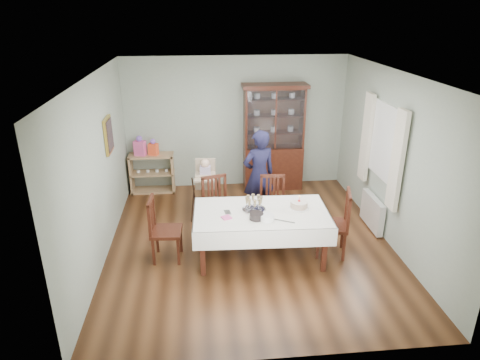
{
  "coord_description": "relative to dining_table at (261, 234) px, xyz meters",
  "views": [
    {
      "loc": [
        -0.75,
        -6.04,
        3.59
      ],
      "look_at": [
        -0.14,
        0.2,
        1.03
      ],
      "focal_mm": 32.0,
      "sensor_mm": 36.0,
      "label": 1
    }
  ],
  "objects": [
    {
      "name": "curtain_right",
      "position": [
        2.05,
        1.34,
        1.07
      ],
      "size": [
        0.07,
        0.3,
        1.55
      ],
      "primitive_type": "cube",
      "color": "silver",
      "rests_on": "room_shell"
    },
    {
      "name": "woman",
      "position": [
        0.15,
        1.32,
        0.43
      ],
      "size": [
        0.69,
        0.55,
        1.64
      ],
      "primitive_type": "imported",
      "rotation": [
        0.0,
        0.0,
        3.43
      ],
      "color": "black",
      "rests_on": "floor"
    },
    {
      "name": "chair_end_right",
      "position": [
        1.11,
        -0.01,
        -0.07
      ],
      "size": [
        0.57,
        0.57,
        1.05
      ],
      "rotation": [
        0.0,
        0.0,
        -1.82
      ],
      "color": "#451F11",
      "rests_on": "floor"
    },
    {
      "name": "chair_end_left",
      "position": [
        -1.43,
        0.08,
        -0.09
      ],
      "size": [
        0.48,
        0.48,
        1.0
      ],
      "rotation": [
        0.0,
        0.0,
        1.5
      ],
      "color": "#451F11",
      "rests_on": "floor"
    },
    {
      "name": "window",
      "position": [
        2.11,
        0.72,
        1.17
      ],
      "size": [
        0.04,
        1.02,
        1.22
      ],
      "primitive_type": "cube",
      "color": "white",
      "rests_on": "room_shell"
    },
    {
      "name": "gift_bag_pink",
      "position": [
        -2.06,
        2.68,
        0.6
      ],
      "size": [
        0.25,
        0.2,
        0.41
      ],
      "color": "#E05294",
      "rests_on": "sideboard"
    },
    {
      "name": "plate_stack_white",
      "position": [
        0.04,
        -0.28,
        0.42
      ],
      "size": [
        0.26,
        0.26,
        0.09
      ],
      "primitive_type": "cylinder",
      "rotation": [
        0.0,
        0.0,
        0.35
      ],
      "color": "white",
      "rests_on": "dining_table"
    },
    {
      "name": "plate_stack_dark",
      "position": [
        -0.1,
        -0.22,
        0.42
      ],
      "size": [
        0.2,
        0.2,
        0.1
      ],
      "primitive_type": "cylinder",
      "rotation": [
        0.0,
        0.0,
        0.0
      ],
      "color": "black",
      "rests_on": "dining_table"
    },
    {
      "name": "radiator",
      "position": [
        2.05,
        0.72,
        -0.08
      ],
      "size": [
        0.1,
        0.8,
        0.55
      ],
      "primitive_type": "cube",
      "color": "white",
      "rests_on": "floor"
    },
    {
      "name": "birthday_cake",
      "position": [
        0.58,
        0.07,
        0.43
      ],
      "size": [
        0.3,
        0.3,
        0.21
      ],
      "color": "white",
      "rests_on": "dining_table"
    },
    {
      "name": "gift_bag_orange",
      "position": [
        -1.8,
        2.68,
        0.56
      ],
      "size": [
        0.21,
        0.18,
        0.34
      ],
      "color": "#FF5228",
      "rests_on": "sideboard"
    },
    {
      "name": "floor",
      "position": [
        -0.11,
        0.42,
        -0.38
      ],
      "size": [
        5.0,
        5.0,
        0.0
      ],
      "primitive_type": "plane",
      "color": "#593319",
      "rests_on": "ground"
    },
    {
      "name": "high_chair",
      "position": [
        -0.79,
        1.49,
        0.04
      ],
      "size": [
        0.51,
        0.51,
        1.09
      ],
      "rotation": [
        0.0,
        0.0,
        -0.06
      ],
      "color": "black",
      "rests_on": "floor"
    },
    {
      "name": "picture_frame",
      "position": [
        -2.33,
        1.22,
        1.27
      ],
      "size": [
        0.04,
        0.48,
        0.58
      ],
      "primitive_type": "cube",
      "color": "gold",
      "rests_on": "room_shell"
    },
    {
      "name": "curtain_left",
      "position": [
        2.05,
        0.1,
        1.07
      ],
      "size": [
        0.07,
        0.3,
        1.55
      ],
      "primitive_type": "cube",
      "color": "silver",
      "rests_on": "room_shell"
    },
    {
      "name": "dining_table",
      "position": [
        0.0,
        0.0,
        0.0
      ],
      "size": [
        2.04,
        1.22,
        0.76
      ],
      "rotation": [
        0.0,
        0.0,
        -0.04
      ],
      "color": "#451F11",
      "rests_on": "floor"
    },
    {
      "name": "chair_far_left",
      "position": [
        -0.61,
        0.74,
        -0.09
      ],
      "size": [
        0.56,
        0.56,
        1.0
      ],
      "rotation": [
        0.0,
        0.0,
        0.29
      ],
      "color": "#451F11",
      "rests_on": "floor"
    },
    {
      "name": "cake_knife",
      "position": [
        0.28,
        -0.34,
        0.38
      ],
      "size": [
        0.28,
        0.16,
        0.01
      ],
      "primitive_type": "cube",
      "rotation": [
        0.0,
        0.0,
        -0.47
      ],
      "color": "silver",
      "rests_on": "dining_table"
    },
    {
      "name": "chair_far_right",
      "position": [
        0.31,
        0.75,
        -0.1
      ],
      "size": [
        0.47,
        0.47,
        0.97
      ],
      "rotation": [
        0.0,
        0.0,
        -0.07
      ],
      "color": "#451F11",
      "rests_on": "floor"
    },
    {
      "name": "napkin_stack",
      "position": [
        -0.52,
        -0.15,
        0.38
      ],
      "size": [
        0.17,
        0.17,
        0.02
      ],
      "primitive_type": "cube",
      "rotation": [
        0.0,
        0.0,
        0.41
      ],
      "color": "#E05294",
      "rests_on": "dining_table"
    },
    {
      "name": "sideboard",
      "position": [
        -1.86,
        2.7,
        0.02
      ],
      "size": [
        0.9,
        0.38,
        0.8
      ],
      "color": "tan",
      "rests_on": "floor"
    },
    {
      "name": "china_cabinet",
      "position": [
        0.64,
        2.68,
        0.74
      ],
      "size": [
        1.3,
        0.48,
        2.18
      ],
      "color": "#451F11",
      "rests_on": "floor"
    },
    {
      "name": "room_shell",
      "position": [
        -0.11,
        0.96,
        1.32
      ],
      "size": [
        5.0,
        5.0,
        5.0
      ],
      "color": "#9EAA99",
      "rests_on": "floor"
    },
    {
      "name": "champagne_tray",
      "position": [
        -0.1,
        0.07,
        0.44
      ],
      "size": [
        0.35,
        0.35,
        0.21
      ],
      "color": "silver",
      "rests_on": "dining_table"
    },
    {
      "name": "cutlery",
      "position": [
        -0.53,
        0.03,
        0.38
      ],
      "size": [
        0.13,
        0.17,
        0.01
      ],
      "primitive_type": null,
      "rotation": [
        0.0,
        0.0,
        0.14
      ],
      "color": "silver",
      "rests_on": "dining_table"
    }
  ]
}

